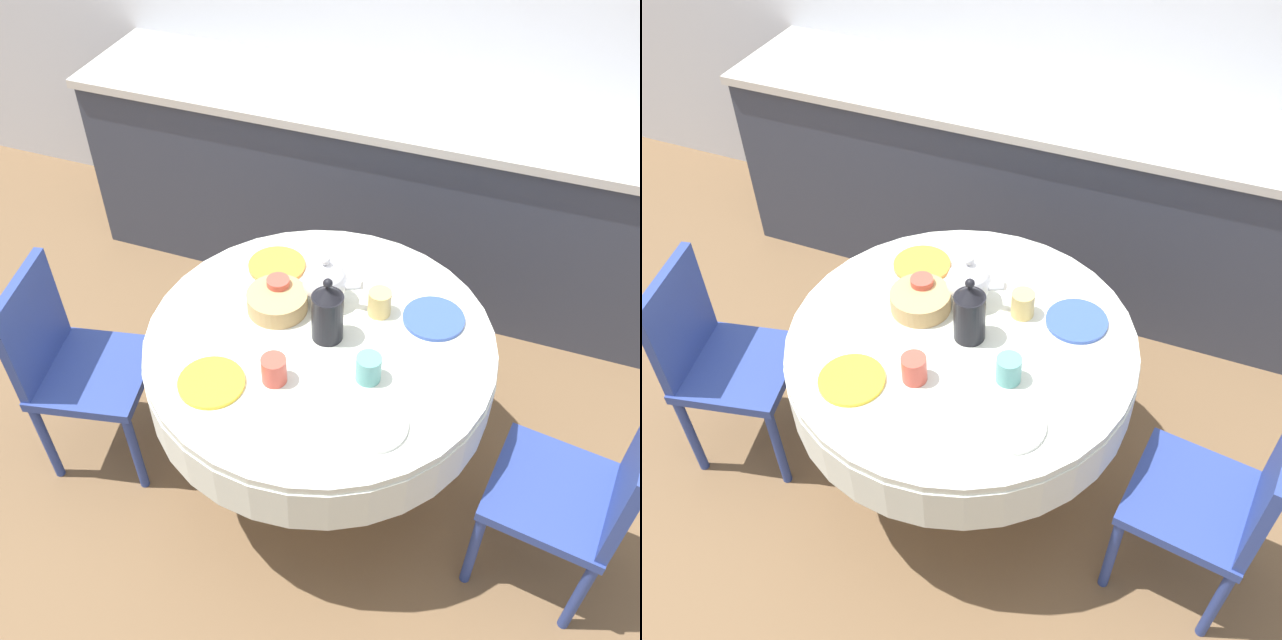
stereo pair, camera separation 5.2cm
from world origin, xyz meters
TOP-DOWN VIEW (x-y plane):
  - ground_plane at (0.00, 0.00)m, footprint 12.00×12.00m
  - kitchen_counter at (0.00, 1.31)m, footprint 3.24×0.64m
  - dining_table at (0.00, 0.00)m, footprint 1.18×1.18m
  - chair_left at (0.92, -0.12)m, footprint 0.45×0.45m
  - chair_right at (-0.91, -0.19)m, footprint 0.47×0.47m
  - plate_near_left at (-0.25, -0.31)m, footprint 0.21×0.21m
  - cup_near_left at (-0.07, -0.22)m, footprint 0.08×0.08m
  - plate_near_right at (0.27, -0.29)m, footprint 0.21×0.21m
  - cup_near_right at (0.20, -0.12)m, footprint 0.08×0.08m
  - plate_far_left at (-0.27, 0.28)m, footprint 0.21×0.21m
  - cup_far_left at (-0.20, 0.12)m, footprint 0.08×0.08m
  - plate_far_right at (0.33, 0.21)m, footprint 0.21×0.21m
  - cup_far_right at (0.15, 0.18)m, footprint 0.08×0.08m
  - coffee_carafe at (0.02, 0.01)m, footprint 0.11×0.11m
  - teapot at (-0.04, 0.17)m, footprint 0.21×0.16m
  - bread_basket at (-0.19, 0.08)m, footprint 0.21×0.21m

SIDE VIEW (x-z plane):
  - ground_plane at x=0.00m, z-range 0.00..0.00m
  - kitchen_counter at x=0.00m, z-range 0.00..0.94m
  - chair_left at x=0.92m, z-range 0.06..0.93m
  - chair_right at x=-0.91m, z-range 0.06..0.93m
  - dining_table at x=0.00m, z-range 0.25..1.01m
  - plate_near_left at x=-0.25m, z-range 0.76..0.77m
  - plate_near_right at x=0.27m, z-range 0.76..0.77m
  - plate_far_left at x=-0.27m, z-range 0.76..0.77m
  - plate_far_right at x=0.33m, z-range 0.76..0.77m
  - bread_basket at x=-0.19m, z-range 0.76..0.83m
  - cup_near_left at x=-0.07m, z-range 0.76..0.85m
  - cup_near_right at x=0.20m, z-range 0.76..0.85m
  - cup_far_left at x=-0.20m, z-range 0.76..0.85m
  - cup_far_right at x=0.15m, z-range 0.76..0.85m
  - teapot at x=-0.04m, z-range 0.75..0.95m
  - coffee_carafe at x=0.02m, z-range 0.74..0.99m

